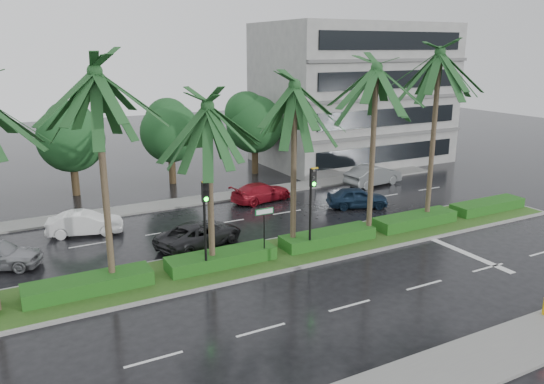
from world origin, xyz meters
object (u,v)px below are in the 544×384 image
car_darkgrey (200,234)px  car_blue (357,197)px  car_white (85,223)px  signal_median_left (205,214)px  street_sign (264,221)px  car_red (261,192)px  car_grey (373,175)px

car_darkgrey → car_blue: bearing=-102.8°
car_white → car_darkgrey: bearing=-118.7°
signal_median_left → car_blue: signal_median_left is taller
car_white → car_blue: (16.35, -2.97, 0.00)m
street_sign → car_blue: street_sign is taller
street_sign → car_red: (4.70, 9.47, -1.49)m
signal_median_left → car_darkgrey: 4.54m
car_white → car_darkgrey: (4.93, -4.70, 0.01)m
signal_median_left → car_blue: (12.50, 5.47, -2.34)m
car_blue → street_sign: bearing=140.9°
car_white → car_grey: size_ratio=0.86×
car_red → car_grey: size_ratio=0.93×
car_blue → car_grey: size_ratio=0.83×
street_sign → car_darkgrey: bearing=118.4°
car_white → car_grey: (20.85, 1.03, 0.11)m
car_grey → car_red: bearing=81.6°
car_red → street_sign: bearing=142.4°
signal_median_left → car_red: bearing=51.4°
signal_median_left → car_darkgrey: signal_median_left is taller
signal_median_left → car_darkgrey: size_ratio=0.91×
signal_median_left → car_grey: (17.00, 9.47, -2.23)m
street_sign → car_red: size_ratio=0.60×
car_red → car_grey: car_grey is taller
car_red → car_white: bearing=84.7°
car_darkgrey → car_red: 8.87m
car_darkgrey → car_blue: 11.55m
car_darkgrey → car_grey: bearing=-91.6°
signal_median_left → street_sign: 3.13m
car_red → car_darkgrey: bearing=120.5°
street_sign → car_red: bearing=63.6°
car_red → car_grey: bearing=-102.3°
street_sign → car_darkgrey: 4.30m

